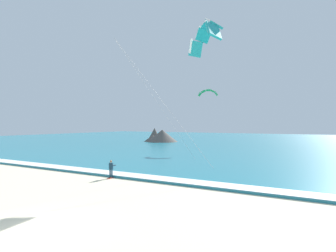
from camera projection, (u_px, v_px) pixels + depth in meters
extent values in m
plane|color=beige|center=(32.00, 230.00, 13.80)|extent=(200.00, 200.00, 0.00)
cube|color=teal|center=(276.00, 142.00, 76.63)|extent=(200.00, 120.00, 0.20)
cube|color=white|center=(167.00, 179.00, 25.30)|extent=(200.00, 1.93, 0.04)
ellipsoid|color=#E04C38|center=(111.00, 178.00, 26.89)|extent=(0.61, 1.44, 0.05)
cube|color=black|center=(113.00, 177.00, 27.10)|extent=(0.17, 0.08, 0.04)
cube|color=black|center=(109.00, 178.00, 26.67)|extent=(0.17, 0.08, 0.04)
cylinder|color=#143347|center=(110.00, 174.00, 26.92)|extent=(0.14, 0.14, 0.84)
cylinder|color=#143347|center=(112.00, 174.00, 26.84)|extent=(0.14, 0.14, 0.84)
cube|color=#143347|center=(111.00, 166.00, 26.88)|extent=(0.36, 0.24, 0.60)
sphere|color=#9E704C|center=(111.00, 161.00, 26.87)|extent=(0.22, 0.22, 0.22)
cylinder|color=#143347|center=(110.00, 165.00, 27.09)|extent=(0.15, 0.51, 0.22)
cylinder|color=#143347|center=(114.00, 165.00, 26.96)|extent=(0.15, 0.51, 0.22)
cylinder|color=black|center=(113.00, 165.00, 27.23)|extent=(0.55, 0.11, 0.04)
cube|color=#3F3F42|center=(112.00, 168.00, 26.99)|extent=(0.13, 0.09, 0.10)
cube|color=teal|center=(214.00, 31.00, 25.06)|extent=(1.48, 1.99, 1.83)
cube|color=white|center=(208.00, 27.00, 24.98)|extent=(0.81, 0.96, 1.46)
cube|color=teal|center=(214.00, 24.00, 26.49)|extent=(1.90, 2.19, 1.47)
cube|color=white|center=(208.00, 20.00, 26.40)|extent=(1.12, 1.29, 0.95)
cube|color=teal|center=(210.00, 26.00, 28.27)|extent=(2.12, 2.17, 0.77)
cube|color=white|center=(205.00, 23.00, 28.18)|extent=(1.21, 1.43, 0.23)
cube|color=teal|center=(203.00, 35.00, 30.00)|extent=(2.11, 1.89, 1.47)
cube|color=white|center=(198.00, 32.00, 29.91)|extent=(1.09, 1.30, 0.95)
cube|color=teal|center=(196.00, 49.00, 31.29)|extent=(1.92, 1.38, 1.83)
cube|color=white|center=(191.00, 46.00, 31.20)|extent=(0.81, 0.92, 1.46)
cylinder|color=#B2B2B7|center=(162.00, 100.00, 26.12)|extent=(9.00, 2.82, 12.17)
cylinder|color=#B2B2B7|center=(158.00, 103.00, 29.24)|extent=(5.07, 7.75, 12.17)
cube|color=green|center=(216.00, 94.00, 54.02)|extent=(0.89, 0.74, 0.89)
cube|color=white|center=(216.00, 93.00, 53.76)|extent=(0.55, 0.24, 0.72)
cube|color=green|center=(213.00, 91.00, 54.42)|extent=(1.02, 0.82, 0.70)
cube|color=white|center=(212.00, 90.00, 54.16)|extent=(0.76, 0.29, 0.47)
cube|color=green|center=(208.00, 90.00, 54.75)|extent=(0.97, 0.85, 0.35)
cube|color=white|center=(208.00, 89.00, 54.48)|extent=(0.81, 0.31, 0.11)
cube|color=green|center=(204.00, 91.00, 54.93)|extent=(0.81, 0.85, 0.70)
cube|color=white|center=(203.00, 90.00, 54.66)|extent=(0.74, 0.28, 0.47)
cube|color=green|center=(200.00, 94.00, 54.92)|extent=(0.62, 0.80, 0.89)
cube|color=white|center=(200.00, 93.00, 54.66)|extent=(0.52, 0.22, 0.72)
cone|color=#56514C|center=(162.00, 136.00, 76.72)|extent=(8.74, 8.74, 3.44)
cone|color=#56514C|center=(155.00, 135.00, 80.24)|extent=(4.27, 4.27, 3.83)
cone|color=#56514C|center=(153.00, 139.00, 77.65)|extent=(5.46, 5.46, 1.96)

